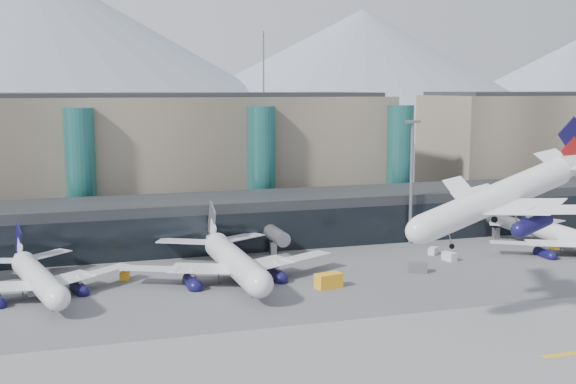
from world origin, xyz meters
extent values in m
plane|color=#515154|center=(0.00, 0.00, 0.00)|extent=(900.00, 900.00, 0.00)
cube|color=slate|center=(0.00, -15.00, 0.02)|extent=(400.00, 40.00, 0.04)
cube|color=gold|center=(20.00, -15.00, 0.05)|extent=(8.00, 1.00, 0.02)
cube|color=black|center=(0.00, 58.00, 5.00)|extent=(170.00, 18.00, 10.00)
cube|color=black|center=(0.00, 49.10, 4.00)|extent=(170.00, 0.40, 8.00)
cylinder|color=slate|center=(0.00, 47.00, 4.20)|extent=(2.80, 14.00, 2.80)
cube|color=slate|center=(0.00, 47.00, 1.20)|extent=(1.20, 1.20, 2.40)
cylinder|color=slate|center=(50.00, 47.00, 4.20)|extent=(2.80, 14.00, 2.80)
cube|color=slate|center=(50.00, 47.00, 1.20)|extent=(1.20, 1.20, 2.40)
cube|color=gray|center=(-25.00, 90.00, 15.00)|extent=(130.00, 30.00, 30.00)
cube|color=black|center=(-25.00, 90.00, 30.50)|extent=(123.50, 28.00, 1.00)
cube|color=gray|center=(95.00, 90.00, 15.00)|extent=(70.00, 30.00, 30.00)
cube|color=black|center=(95.00, 90.00, 30.50)|extent=(66.50, 28.00, 1.00)
cylinder|color=#236461|center=(-35.00, 74.00, 14.00)|extent=(6.40, 6.40, 28.00)
cylinder|color=#236461|center=(5.00, 74.00, 14.00)|extent=(6.40, 6.40, 28.00)
cylinder|color=#236461|center=(40.00, 74.00, 14.00)|extent=(6.40, 6.40, 28.00)
cylinder|color=slate|center=(10.00, 90.00, 38.00)|extent=(0.40, 0.40, 16.00)
cone|color=gray|center=(-60.00, 380.00, 55.00)|extent=(400.00, 400.00, 110.00)
cone|color=gray|center=(160.00, 380.00, 42.50)|extent=(340.00, 340.00, 85.00)
cylinder|color=slate|center=(30.00, 48.00, 12.50)|extent=(0.70, 0.70, 25.00)
cube|color=slate|center=(30.00, 48.00, 25.30)|extent=(3.00, 1.20, 0.60)
cylinder|color=silver|center=(18.46, -2.04, 19.21)|extent=(23.54, 6.44, 3.85)
ellipsoid|color=silver|center=(6.91, -3.35, 19.21)|extent=(5.79, 4.43, 3.85)
cube|color=silver|center=(21.05, -10.11, 18.57)|extent=(13.48, 17.12, 0.19)
cylinder|color=#100D3C|center=(19.50, -8.28, 16.61)|extent=(4.86, 2.63, 2.12)
cube|color=silver|center=(19.18, 6.40, 18.57)|extent=(10.64, 17.54, 0.19)
cylinder|color=#100D3C|center=(18.09, 4.27, 16.61)|extent=(4.86, 2.63, 2.12)
cube|color=silver|center=(32.80, 4.26, 19.59)|extent=(6.26, 9.25, 0.15)
cylinder|color=slate|center=(10.38, -2.96, 16.70)|extent=(0.16, 0.16, 3.08)
cylinder|color=black|center=(10.38, -2.96, 15.35)|extent=(0.71, 0.32, 0.68)
cylinder|color=black|center=(19.71, -4.23, 15.35)|extent=(0.91, 0.44, 0.88)
cylinder|color=black|center=(19.19, 0.37, 15.35)|extent=(0.91, 0.44, 0.88)
cylinder|color=silver|center=(-43.20, 31.00, 4.21)|extent=(9.09, 23.08, 3.78)
ellipsoid|color=silver|center=(-40.50, 19.91, 4.21)|extent=(4.93, 6.04, 3.78)
cone|color=silver|center=(-46.69, 45.26, 4.40)|extent=(5.22, 7.23, 3.78)
cube|color=silver|center=(-35.67, 34.52, 3.59)|extent=(16.19, 14.53, 0.19)
cylinder|color=#100D3C|center=(-37.26, 32.79, 1.66)|extent=(3.10, 4.93, 2.08)
cube|color=silver|center=(-42.25, 46.34, 4.59)|extent=(8.50, 8.08, 0.15)
cube|color=#100D3C|center=(-46.76, 45.57, 7.43)|extent=(1.56, 5.54, 6.66)
cube|color=silver|center=(-46.53, 44.62, 6.30)|extent=(1.15, 3.73, 3.64)
cylinder|color=slate|center=(-41.31, 23.24, 1.76)|extent=(0.15, 0.15, 3.03)
cylinder|color=black|center=(-41.31, 23.24, 0.43)|extent=(0.39, 0.71, 0.67)
cylinder|color=black|center=(-41.23, 32.49, 0.43)|extent=(0.53, 0.92, 0.86)
cylinder|color=black|center=(-45.64, 31.41, 0.43)|extent=(0.53, 0.92, 0.86)
cylinder|color=silver|center=(-11.85, 31.00, 4.91)|extent=(5.14, 26.71, 4.41)
ellipsoid|color=silver|center=(-11.48, 17.70, 4.91)|extent=(4.58, 6.29, 4.41)
cone|color=silver|center=(-12.32, 48.09, 5.13)|extent=(4.62, 7.72, 4.41)
cube|color=silver|center=(-2.40, 33.16, 4.18)|extent=(19.88, 14.28, 0.22)
cylinder|color=#100D3C|center=(-4.64, 31.58, 1.94)|extent=(2.57, 5.39, 2.42)
cube|color=silver|center=(-7.00, 48.24, 5.35)|extent=(10.47, 8.18, 0.18)
cube|color=silver|center=(-21.40, 32.64, 4.18)|extent=(20.00, 13.48, 0.22)
cylinder|color=#100D3C|center=(-19.07, 31.18, 1.94)|extent=(2.57, 5.39, 2.42)
cube|color=silver|center=(-17.64, 47.95, 5.35)|extent=(10.54, 7.80, 0.18)
cube|color=slate|center=(-12.33, 48.47, 8.66)|extent=(0.45, 6.59, 7.76)
cube|color=silver|center=(-12.30, 47.33, 7.34)|extent=(0.43, 4.41, 4.24)
cylinder|color=slate|center=(-11.59, 21.69, 2.05)|extent=(0.18, 0.18, 3.53)
cylinder|color=black|center=(-11.59, 21.69, 0.50)|extent=(0.30, 0.79, 0.78)
cylinder|color=black|center=(-9.23, 32.21, 0.50)|extent=(0.42, 1.02, 1.01)
cylinder|color=black|center=(-14.52, 32.07, 0.50)|extent=(0.42, 1.02, 1.01)
cylinder|color=silver|center=(55.71, 31.00, 4.30)|extent=(4.74, 23.44, 3.86)
cone|color=silver|center=(56.28, 45.98, 4.50)|extent=(4.11, 6.80, 3.86)
cube|color=silver|center=(60.94, 45.80, 4.69)|extent=(9.24, 6.77, 0.15)
cube|color=silver|center=(47.46, 32.98, 3.67)|extent=(17.40, 12.64, 0.19)
cylinder|color=#100D3C|center=(49.40, 31.57, 1.70)|extent=(2.30, 4.74, 2.12)
cube|color=silver|center=(51.62, 46.15, 4.69)|extent=(9.16, 7.23, 0.15)
cube|color=#100D3C|center=(56.29, 46.31, 7.59)|extent=(0.45, 5.77, 6.80)
cube|color=silver|center=(56.26, 45.31, 6.43)|extent=(0.42, 3.87, 3.72)
cylinder|color=black|center=(58.07, 31.91, 0.44)|extent=(0.38, 0.89, 0.88)
cylinder|color=black|center=(53.44, 32.09, 0.44)|extent=(0.38, 0.89, 0.88)
cube|color=silver|center=(-42.84, 31.23, 0.96)|extent=(3.69, 2.47, 1.92)
cube|color=#F2A31C|center=(-29.23, 36.39, 0.66)|extent=(1.93, 2.57, 1.32)
cube|color=#505056|center=(20.44, 25.98, 0.90)|extent=(3.67, 2.87, 1.81)
cube|color=silver|center=(29.70, 37.51, 0.69)|extent=(2.65, 2.60, 1.38)
cube|color=#F2A31C|center=(54.82, 34.66, 0.79)|extent=(2.87, 1.74, 1.58)
cube|color=silver|center=(30.15, 32.05, 0.79)|extent=(2.17, 2.99, 1.57)
cube|color=#F2A31C|center=(1.99, 21.41, 1.18)|extent=(4.65, 3.10, 2.36)
camera|label=1|loc=(-38.02, -85.25, 32.29)|focal=45.00mm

